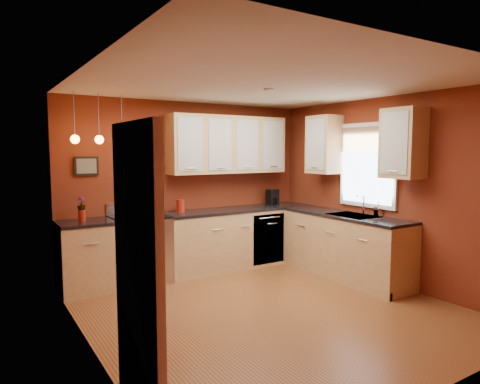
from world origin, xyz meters
TOP-DOWN VIEW (x-y plane):
  - floor at (0.00, 0.00)m, footprint 4.20×4.20m
  - ceiling at (0.00, 0.00)m, footprint 4.00×4.20m
  - wall_back at (0.00, 2.10)m, footprint 4.00×0.02m
  - wall_front at (0.00, -2.10)m, footprint 4.00×0.02m
  - wall_left at (-2.00, 0.00)m, footprint 0.02×4.20m
  - wall_right at (2.00, 0.00)m, footprint 0.02×4.20m
  - base_cabinets_back_left at (-1.65, 1.80)m, footprint 0.70×0.60m
  - base_cabinets_back_right at (0.73, 1.80)m, footprint 2.54×0.60m
  - base_cabinets_right at (1.70, 0.45)m, footprint 0.60×2.10m
  - counter_back_left at (-1.65, 1.80)m, footprint 0.70×0.62m
  - counter_back_right at (0.73, 1.80)m, footprint 2.54×0.62m
  - counter_right at (1.70, 0.45)m, footprint 0.62×2.10m
  - gas_range at (-0.92, 1.80)m, footprint 0.76×0.64m
  - dishwasher_front at (1.10, 1.51)m, footprint 0.60×0.02m
  - sink at (1.70, 0.30)m, footprint 0.50×0.70m
  - window at (1.97, 0.30)m, footprint 0.06×1.02m
  - door_left_wall at (-1.97, -1.20)m, footprint 0.12×0.82m
  - upper_cabinets_back at (0.60, 1.93)m, footprint 2.00×0.35m
  - upper_cabinets_right at (1.82, 0.32)m, footprint 0.35×1.95m
  - wall_picture at (-1.55, 2.08)m, footprint 0.32×0.03m
  - pendant_lights at (-1.45, 1.75)m, footprint 0.71×0.11m
  - red_canister at (-0.25, 1.90)m, footprint 0.13×0.13m
  - red_vase at (-1.68, 1.84)m, footprint 0.09×0.09m
  - flowers at (-1.68, 1.84)m, footprint 0.12×0.12m
  - coffee_maker at (1.47, 1.91)m, footprint 0.19×0.18m
  - soap_pump at (1.95, 0.06)m, footprint 0.10×0.10m
  - dish_towel at (-0.99, 1.47)m, footprint 0.20×0.01m

SIDE VIEW (x-z plane):
  - floor at x=0.00m, z-range 0.00..0.00m
  - base_cabinets_back_left at x=-1.65m, z-range 0.00..0.90m
  - base_cabinets_back_right at x=0.73m, z-range 0.00..0.90m
  - base_cabinets_right at x=1.70m, z-range 0.00..0.90m
  - dishwasher_front at x=1.10m, z-range 0.05..0.85m
  - gas_range at x=-0.92m, z-range -0.07..1.04m
  - dish_towel at x=-0.99m, z-range 0.38..0.66m
  - sink at x=1.70m, z-range 0.75..1.08m
  - counter_back_left at x=-1.65m, z-range 0.90..0.94m
  - counter_back_right at x=0.73m, z-range 0.90..0.94m
  - counter_right at x=1.70m, z-range 0.90..0.94m
  - red_vase at x=-1.68m, z-range 0.94..1.09m
  - door_left_wall at x=-1.97m, z-range 0.00..2.05m
  - red_canister at x=-0.25m, z-range 0.94..1.13m
  - soap_pump at x=1.95m, z-range 0.94..1.14m
  - coffee_maker at x=1.47m, z-range 0.93..1.19m
  - flowers at x=-1.68m, z-range 1.07..1.26m
  - wall_back at x=0.00m, z-range 0.00..2.60m
  - wall_front at x=0.00m, z-range 0.00..2.60m
  - wall_left at x=-2.00m, z-range 0.00..2.60m
  - wall_right at x=2.00m, z-range 0.00..2.60m
  - wall_picture at x=-1.55m, z-range 1.52..1.78m
  - window at x=1.97m, z-range 1.08..2.30m
  - upper_cabinets_back at x=0.60m, z-range 1.50..2.40m
  - upper_cabinets_right at x=1.82m, z-range 1.50..2.40m
  - pendant_lights at x=-1.45m, z-range 1.68..2.34m
  - ceiling at x=0.00m, z-range 2.59..2.61m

